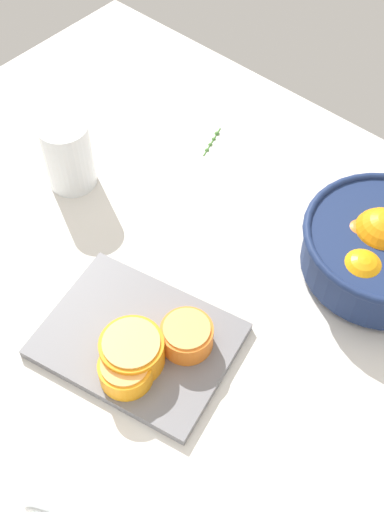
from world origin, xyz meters
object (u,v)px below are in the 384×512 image
(cutting_board, at_px, (138,340))
(fruit_bowl, at_px, (382,250))
(second_glass, at_px, (69,157))
(orange_half_2, at_px, (187,336))
(orange_half_1, at_px, (126,370))
(orange_half_0, at_px, (132,351))

(cutting_board, bearing_deg, fruit_bowl, 60.84)
(fruit_bowl, distance_m, cutting_board, 0.37)
(second_glass, relative_size, orange_half_2, 1.67)
(cutting_board, relative_size, orange_half_1, 3.60)
(orange_half_1, xyz_separation_m, orange_half_2, (0.03, 0.09, 0.00))
(orange_half_0, bearing_deg, fruit_bowl, 65.33)
(orange_half_1, height_order, orange_half_2, orange_half_2)
(orange_half_1, distance_m, orange_half_2, 0.09)
(orange_half_2, bearing_deg, cutting_board, -145.50)
(orange_half_0, bearing_deg, orange_half_1, -64.39)
(fruit_bowl, height_order, orange_half_2, fruit_bowl)
(second_glass, xyz_separation_m, orange_half_2, (0.35, -0.11, -0.02))
(cutting_board, height_order, orange_half_2, orange_half_2)
(fruit_bowl, bearing_deg, second_glass, -160.15)
(fruit_bowl, relative_size, cutting_board, 0.94)
(cutting_board, bearing_deg, orange_half_1, -59.02)
(second_glass, bearing_deg, orange_half_0, -29.25)
(fruit_bowl, bearing_deg, orange_half_1, -111.74)
(cutting_board, height_order, orange_half_0, orange_half_0)
(orange_half_0, bearing_deg, second_glass, 150.75)
(orange_half_0, bearing_deg, cutting_board, 125.27)
(second_glass, relative_size, orange_half_0, 1.39)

